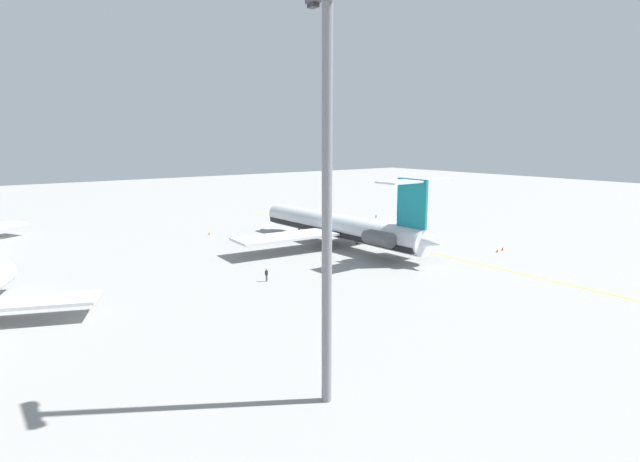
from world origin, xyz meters
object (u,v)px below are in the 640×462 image
(ground_crew_near_nose, at_px, (266,273))
(safety_cone_wingtip, at_px, (497,251))
(ground_crew_portside, at_px, (329,216))
(safety_cone_tail, at_px, (209,233))
(main_jetliner, at_px, (343,227))
(ground_crew_near_tail, at_px, (376,218))
(light_mast, at_px, (327,191))
(safety_cone_nose, at_px, (503,249))

(ground_crew_near_nose, height_order, safety_cone_wingtip, ground_crew_near_nose)
(ground_crew_portside, xyz_separation_m, safety_cone_tail, (0.64, 28.75, -0.79))
(main_jetliner, xyz_separation_m, ground_crew_near_nose, (-10.92, 21.70, -2.36))
(ground_crew_near_tail, bearing_deg, main_jetliner, 72.70)
(light_mast, bearing_deg, safety_cone_wingtip, -67.72)
(safety_cone_nose, height_order, light_mast, light_mast)
(safety_cone_tail, bearing_deg, main_jetliner, -149.27)
(ground_crew_near_nose, xyz_separation_m, safety_cone_nose, (-7.36, -41.19, -0.81))
(ground_crew_near_nose, bearing_deg, safety_cone_wingtip, 85.37)
(ground_crew_portside, relative_size, safety_cone_nose, 3.05)
(ground_crew_portside, bearing_deg, safety_cone_tail, -134.82)
(ground_crew_portside, distance_m, safety_cone_nose, 41.67)
(safety_cone_tail, bearing_deg, ground_crew_near_nose, 167.64)
(ground_crew_near_nose, distance_m, light_mast, 34.04)
(ground_crew_near_tail, height_order, safety_cone_wingtip, ground_crew_near_tail)
(safety_cone_wingtip, distance_m, light_mast, 57.30)
(ground_crew_portside, bearing_deg, main_jetliner, -75.91)
(light_mast, bearing_deg, safety_cone_tail, -17.19)
(ground_crew_near_tail, distance_m, ground_crew_portside, 10.79)
(main_jetliner, bearing_deg, safety_cone_tail, 29.02)
(ground_crew_near_nose, bearing_deg, ground_crew_portside, 139.55)
(main_jetliner, bearing_deg, ground_crew_portside, -34.09)
(ground_crew_near_tail, bearing_deg, ground_crew_near_nose, 68.95)
(ground_crew_portside, distance_m, safety_cone_wingtip, 41.80)
(ground_crew_near_tail, xyz_separation_m, ground_crew_portside, (8.56, 6.56, -0.07))
(ground_crew_near_nose, bearing_deg, main_jetliner, 123.15)
(main_jetliner, height_order, ground_crew_near_nose, main_jetliner)
(ground_crew_near_nose, height_order, light_mast, light_mast)
(ground_crew_near_nose, xyz_separation_m, safety_cone_wingtip, (-7.68, -39.25, -0.81))
(ground_crew_portside, relative_size, safety_cone_tail, 3.05)
(safety_cone_wingtip, bearing_deg, ground_crew_near_nose, 78.93)
(ground_crew_near_nose, bearing_deg, safety_cone_nose, 86.31)
(main_jetliner, distance_m, ground_crew_near_nose, 24.41)
(main_jetliner, xyz_separation_m, light_mast, (-39.60, 33.71, 11.50))
(ground_crew_near_nose, bearing_deg, safety_cone_tail, 174.09)
(light_mast, bearing_deg, main_jetliner, -40.41)
(safety_cone_nose, relative_size, light_mast, 0.02)
(ground_crew_near_nose, distance_m, safety_cone_tail, 35.49)
(main_jetliner, xyz_separation_m, ground_crew_portside, (23.10, -14.64, -2.39))
(ground_crew_near_tail, xyz_separation_m, safety_cone_wingtip, (-33.14, 3.66, -0.86))
(main_jetliner, relative_size, ground_crew_portside, 25.85)
(ground_crew_portside, xyz_separation_m, safety_cone_nose, (-41.38, -4.84, -0.79))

